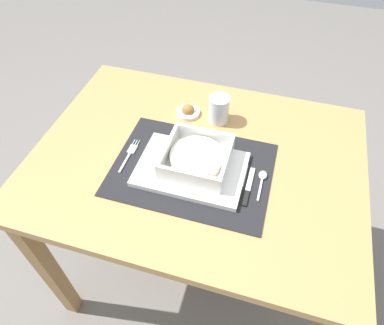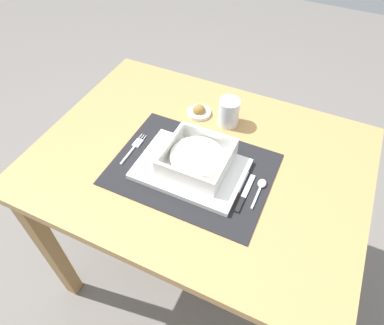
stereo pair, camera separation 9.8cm
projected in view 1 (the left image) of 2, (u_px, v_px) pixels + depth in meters
name	position (u px, v px, depth m)	size (l,w,h in m)	color
ground_plane	(195.00, 265.00, 1.59)	(6.00, 6.00, 0.00)	slate
dining_table	(196.00, 179.00, 1.12)	(0.99, 0.74, 0.74)	#B2844C
placemat	(192.00, 169.00, 1.01)	(0.46, 0.34, 0.00)	black
serving_plate	(193.00, 169.00, 0.99)	(0.31, 0.21, 0.02)	white
porridge_bowl	(197.00, 159.00, 0.98)	(0.18, 0.18, 0.06)	white
fork	(130.00, 153.00, 1.04)	(0.02, 0.14, 0.00)	silver
spoon	(262.00, 178.00, 0.98)	(0.02, 0.11, 0.01)	silver
butter_knife	(248.00, 189.00, 0.95)	(0.01, 0.14, 0.01)	black
bread_knife	(241.00, 185.00, 0.96)	(0.01, 0.14, 0.01)	#59331E
drinking_glass	(219.00, 110.00, 1.12)	(0.07, 0.07, 0.09)	white
condiment_saucer	(188.00, 111.00, 1.16)	(0.08, 0.08, 0.04)	white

